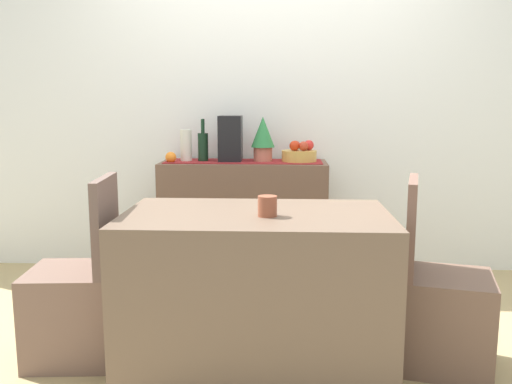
# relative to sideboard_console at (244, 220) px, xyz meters

# --- Properties ---
(ground_plane) EXTENTS (6.40, 6.40, 0.02)m
(ground_plane) POSITION_rel_sideboard_console_xyz_m (0.21, -0.92, -0.43)
(ground_plane) COLOR tan
(ground_plane) RESTS_ON ground
(room_wall_rear) EXTENTS (6.40, 0.06, 2.70)m
(room_wall_rear) POSITION_rel_sideboard_console_xyz_m (0.21, 0.26, 0.93)
(room_wall_rear) COLOR white
(room_wall_rear) RESTS_ON ground
(sideboard_console) EXTENTS (1.16, 0.42, 0.83)m
(sideboard_console) POSITION_rel_sideboard_console_xyz_m (0.00, 0.00, 0.00)
(sideboard_console) COLOR brown
(sideboard_console) RESTS_ON ground
(table_runner) EXTENTS (1.09, 0.32, 0.01)m
(table_runner) POSITION_rel_sideboard_console_xyz_m (0.00, 0.00, 0.42)
(table_runner) COLOR maroon
(table_runner) RESTS_ON sideboard_console
(fruit_bowl) EXTENTS (0.24, 0.24, 0.08)m
(fruit_bowl) POSITION_rel_sideboard_console_xyz_m (0.39, 0.00, 0.46)
(fruit_bowl) COLOR gold
(fruit_bowl) RESTS_ON table_runner
(apple_left) EXTENTS (0.07, 0.07, 0.07)m
(apple_left) POSITION_rel_sideboard_console_xyz_m (0.36, 0.04, 0.53)
(apple_left) COLOR #B63421
(apple_left) RESTS_ON fruit_bowl
(apple_front) EXTENTS (0.07, 0.07, 0.07)m
(apple_front) POSITION_rel_sideboard_console_xyz_m (0.42, -0.03, 0.53)
(apple_front) COLOR #BB3A23
(apple_front) RESTS_ON fruit_bowl
(apple_upper) EXTENTS (0.07, 0.07, 0.07)m
(apple_upper) POSITION_rel_sideboard_console_xyz_m (0.46, 0.02, 0.53)
(apple_upper) COLOR red
(apple_upper) RESTS_ON fruit_bowl
(apple_center) EXTENTS (0.07, 0.07, 0.07)m
(apple_center) POSITION_rel_sideboard_console_xyz_m (0.35, -0.03, 0.53)
(apple_center) COLOR red
(apple_center) RESTS_ON fruit_bowl
(wine_bottle) EXTENTS (0.07, 0.07, 0.30)m
(wine_bottle) POSITION_rel_sideboard_console_xyz_m (-0.29, 0.00, 0.53)
(wine_bottle) COLOR #15311D
(wine_bottle) RESTS_ON sideboard_console
(coffee_maker) EXTENTS (0.16, 0.18, 0.32)m
(coffee_maker) POSITION_rel_sideboard_console_xyz_m (-0.09, 0.00, 0.58)
(coffee_maker) COLOR black
(coffee_maker) RESTS_ON sideboard_console
(ceramic_vase) EXTENTS (0.08, 0.08, 0.22)m
(ceramic_vase) POSITION_rel_sideboard_console_xyz_m (-0.41, 0.00, 0.53)
(ceramic_vase) COLOR silver
(ceramic_vase) RESTS_ON sideboard_console
(potted_plant) EXTENTS (0.16, 0.16, 0.32)m
(potted_plant) POSITION_rel_sideboard_console_xyz_m (0.13, 0.00, 0.59)
(potted_plant) COLOR #BC6D56
(potted_plant) RESTS_ON sideboard_console
(orange_loose_near_bowl) EXTENTS (0.08, 0.08, 0.08)m
(orange_loose_near_bowl) POSITION_rel_sideboard_console_xyz_m (-0.50, -0.08, 0.45)
(orange_loose_near_bowl) COLOR orange
(orange_loose_near_bowl) RESTS_ON sideboard_console
(dining_table) EXTENTS (1.25, 0.75, 0.74)m
(dining_table) POSITION_rel_sideboard_console_xyz_m (0.15, -1.32, -0.05)
(dining_table) COLOR brown
(dining_table) RESTS_ON ground
(coffee_cup) EXTENTS (0.09, 0.09, 0.09)m
(coffee_cup) POSITION_rel_sideboard_console_xyz_m (0.21, -1.39, 0.37)
(coffee_cup) COLOR brown
(coffee_cup) RESTS_ON dining_table
(chair_near_window) EXTENTS (0.43, 0.43, 0.90)m
(chair_near_window) POSITION_rel_sideboard_console_xyz_m (-0.73, -1.32, -0.15)
(chair_near_window) COLOR brown
(chair_near_window) RESTS_ON ground
(chair_by_corner) EXTENTS (0.48, 0.48, 0.90)m
(chair_by_corner) POSITION_rel_sideboard_console_xyz_m (1.04, -1.31, -0.15)
(chair_by_corner) COLOR brown
(chair_by_corner) RESTS_ON ground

